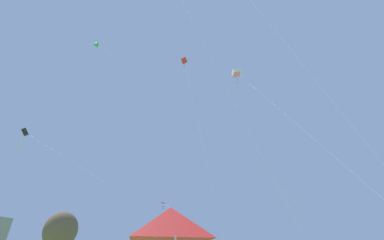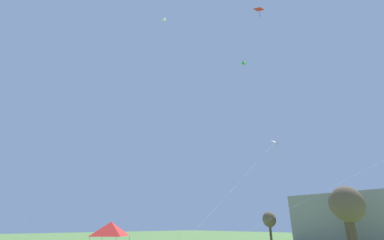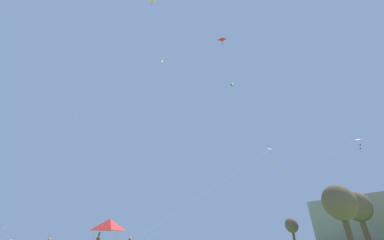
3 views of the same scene
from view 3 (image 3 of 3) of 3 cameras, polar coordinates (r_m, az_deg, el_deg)
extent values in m
cube|color=gray|center=(59.98, 40.69, -19.80)|extent=(21.34, 9.46, 9.25)
cylinder|color=brown|center=(33.89, 36.47, -23.51)|extent=(0.71, 0.71, 3.92)
ellipsoid|color=brown|center=(34.12, 34.61, -17.57)|extent=(3.85, 3.85, 4.28)
cylinder|color=brown|center=(61.86, 25.63, -26.68)|extent=(0.55, 0.55, 3.04)
ellipsoid|color=brown|center=(61.91, 25.03, -24.10)|extent=(2.98, 2.98, 3.31)
cylinder|color=brown|center=(50.27, 39.26, -22.42)|extent=(0.85, 0.85, 4.67)
ellipsoid|color=brown|center=(50.51, 37.66, -17.69)|extent=(4.58, 4.58, 5.09)
pyramid|color=red|center=(27.26, -21.21, -24.54)|extent=(2.67, 2.67, 1.14)
sphere|color=brown|center=(18.15, -23.70, -26.93)|extent=(0.27, 0.27, 0.27)
cylinder|color=brown|center=(18.14, -23.60, -26.61)|extent=(0.20, 0.19, 0.60)
sphere|color=tan|center=(26.98, -33.77, -24.92)|extent=(0.25, 0.25, 0.25)
cylinder|color=tan|center=(27.01, -33.73, -24.71)|extent=(0.22, 0.17, 0.58)
sphere|color=tan|center=(21.27, -16.23, -28.07)|extent=(0.26, 0.26, 0.26)
cylinder|color=silver|center=(18.84, -18.76, 5.82)|extent=(11.52, 12.66, 23.92)
cylinder|color=silver|center=(29.64, -18.47, -2.47)|extent=(0.52, 9.24, 28.34)
cone|color=white|center=(38.39, -8.05, 15.38)|extent=(0.78, 0.75, 0.67)
sphere|color=green|center=(38.20, -8.16, 15.01)|extent=(0.08, 0.08, 0.08)
sphere|color=green|center=(38.01, -8.04, 14.83)|extent=(0.08, 0.08, 0.08)
sphere|color=green|center=(37.89, -8.25, 14.57)|extent=(0.08, 0.08, 0.08)
cylinder|color=silver|center=(22.41, -1.42, -0.91)|extent=(5.02, 7.51, 24.45)
pyramid|color=red|center=(30.15, 8.01, 20.62)|extent=(1.09, 1.13, 0.40)
sphere|color=blue|center=(29.70, 8.09, 19.87)|extent=(0.13, 0.13, 0.13)
sphere|color=blue|center=(29.43, 8.17, 19.37)|extent=(0.13, 0.13, 0.13)
cylinder|color=silver|center=(26.95, 7.67, -16.20)|extent=(5.53, 25.85, 15.06)
pyramid|color=black|center=(39.49, 20.27, -7.26)|extent=(1.07, 1.31, 0.82)
sphere|color=yellow|center=(39.29, 20.46, -8.20)|extent=(0.15, 0.15, 0.15)
sphere|color=yellow|center=(39.11, 20.50, -8.78)|extent=(0.15, 0.15, 0.15)
sphere|color=yellow|center=(38.98, 20.55, -9.39)|extent=(0.15, 0.15, 0.15)
sphere|color=yellow|center=(38.90, 20.68, -10.01)|extent=(0.15, 0.15, 0.15)
cylinder|color=silver|center=(26.40, -6.57, -4.16)|extent=(0.98, 23.11, 25.36)
cone|color=green|center=(38.59, 10.52, 9.45)|extent=(0.70, 0.64, 0.72)
sphere|color=purple|center=(38.33, 10.49, 9.03)|extent=(0.09, 0.09, 0.09)
sphere|color=purple|center=(38.12, 10.60, 8.79)|extent=(0.09, 0.09, 0.09)
cylinder|color=silver|center=(23.13, -24.65, 7.37)|extent=(4.35, 7.71, 28.76)
pyramid|color=yellow|center=(32.26, -10.54, 28.98)|extent=(0.59, 0.71, 0.37)
sphere|color=purple|center=(31.97, -10.60, 28.50)|extent=(0.09, 0.09, 0.09)
sphere|color=purple|center=(31.76, -10.62, 28.27)|extent=(0.09, 0.09, 0.09)
sphere|color=purple|center=(31.51, -10.71, 28.16)|extent=(0.09, 0.09, 0.09)
cylinder|color=silver|center=(17.97, 12.55, -19.10)|extent=(10.54, 18.71, 9.14)
pyramid|color=purple|center=(23.59, 37.79, -4.18)|extent=(0.70, 0.84, 0.32)
sphere|color=black|center=(23.45, 38.27, -5.22)|extent=(0.11, 0.11, 0.11)
sphere|color=black|center=(23.35, 38.28, -5.96)|extent=(0.11, 0.11, 0.11)
camera|label=1|loc=(34.58, -35.08, -24.62)|focal=24.00mm
camera|label=2|loc=(8.12, -78.52, 6.92)|focal=24.00mm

